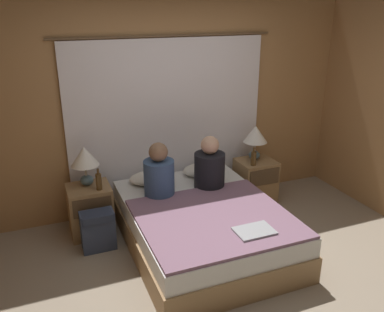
# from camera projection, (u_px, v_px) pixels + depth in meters

# --- Properties ---
(ground_plane) EXTENTS (16.00, 16.00, 0.00)m
(ground_plane) POSITION_uv_depth(u_px,v_px,m) (233.00, 285.00, 3.72)
(ground_plane) COLOR gray
(wall_back) EXTENTS (4.71, 0.06, 2.50)m
(wall_back) POSITION_uv_depth(u_px,v_px,m) (167.00, 108.00, 4.84)
(wall_back) COLOR #A37547
(wall_back) RESTS_ON ground_plane
(curtain_panel) EXTENTS (2.60, 0.02, 2.09)m
(curtain_panel) POSITION_uv_depth(u_px,v_px,m) (169.00, 126.00, 4.86)
(curtain_panel) COLOR white
(curtain_panel) RESTS_ON ground_plane
(bed) EXTENTS (1.50, 1.97, 0.47)m
(bed) POSITION_uv_depth(u_px,v_px,m) (203.00, 226.00, 4.25)
(bed) COLOR #99754C
(bed) RESTS_ON ground_plane
(nightstand_left) EXTENTS (0.46, 0.42, 0.56)m
(nightstand_left) POSITION_uv_depth(u_px,v_px,m) (90.00, 210.00, 4.48)
(nightstand_left) COLOR #937047
(nightstand_left) RESTS_ON ground_plane
(nightstand_right) EXTENTS (0.46, 0.42, 0.56)m
(nightstand_right) POSITION_uv_depth(u_px,v_px,m) (255.00, 181.00, 5.21)
(nightstand_right) COLOR #937047
(nightstand_right) RESTS_ON ground_plane
(lamp_left) EXTENTS (0.30, 0.30, 0.44)m
(lamp_left) POSITION_uv_depth(u_px,v_px,m) (85.00, 159.00, 4.33)
(lamp_left) COLOR slate
(lamp_left) RESTS_ON nightstand_left
(lamp_right) EXTENTS (0.30, 0.30, 0.44)m
(lamp_right) POSITION_uv_depth(u_px,v_px,m) (255.00, 136.00, 5.06)
(lamp_right) COLOR slate
(lamp_right) RESTS_ON nightstand_right
(pillow_left) EXTENTS (0.49, 0.34, 0.12)m
(pillow_left) POSITION_uv_depth(u_px,v_px,m) (150.00, 178.00, 4.70)
(pillow_left) COLOR silver
(pillow_left) RESTS_ON bed
(pillow_right) EXTENTS (0.49, 0.34, 0.12)m
(pillow_right) POSITION_uv_depth(u_px,v_px,m) (202.00, 170.00, 4.93)
(pillow_right) COLOR silver
(pillow_right) RESTS_ON bed
(blanket_on_bed) EXTENTS (1.44, 1.33, 0.03)m
(blanket_on_bed) POSITION_uv_depth(u_px,v_px,m) (215.00, 218.00, 3.91)
(blanket_on_bed) COLOR slate
(blanket_on_bed) RESTS_ON bed
(person_left_in_bed) EXTENTS (0.33, 0.33, 0.60)m
(person_left_in_bed) POSITION_uv_depth(u_px,v_px,m) (159.00, 174.00, 4.31)
(person_left_in_bed) COLOR #38517A
(person_left_in_bed) RESTS_ON bed
(person_right_in_bed) EXTENTS (0.34, 0.34, 0.60)m
(person_right_in_bed) POSITION_uv_depth(u_px,v_px,m) (210.00, 167.00, 4.52)
(person_right_in_bed) COLOR black
(person_right_in_bed) RESTS_ON bed
(beer_bottle_on_left_stand) EXTENTS (0.06, 0.06, 0.24)m
(beer_bottle_on_left_stand) POSITION_uv_depth(u_px,v_px,m) (99.00, 181.00, 4.29)
(beer_bottle_on_left_stand) COLOR #513819
(beer_bottle_on_left_stand) RESTS_ON nightstand_left
(beer_bottle_on_right_stand) EXTENTS (0.07, 0.07, 0.23)m
(beer_bottle_on_right_stand) POSITION_uv_depth(u_px,v_px,m) (254.00, 158.00, 4.95)
(beer_bottle_on_right_stand) COLOR #513819
(beer_bottle_on_right_stand) RESTS_ON nightstand_right
(laptop_on_bed) EXTENTS (0.35, 0.24, 0.02)m
(laptop_on_bed) POSITION_uv_depth(u_px,v_px,m) (254.00, 231.00, 3.64)
(laptop_on_bed) COLOR #9EA0A5
(laptop_on_bed) RESTS_ON blanket_on_bed
(backpack_on_floor) EXTENTS (0.34, 0.20, 0.43)m
(backpack_on_floor) POSITION_uv_depth(u_px,v_px,m) (98.00, 229.00, 4.19)
(backpack_on_floor) COLOR #333D56
(backpack_on_floor) RESTS_ON ground_plane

